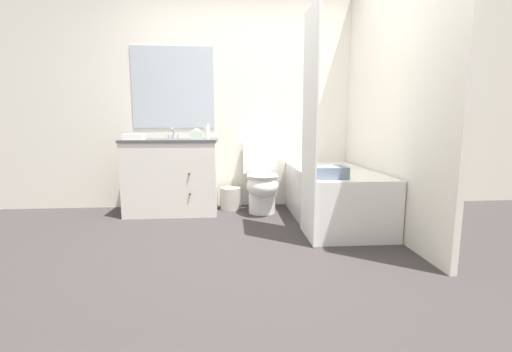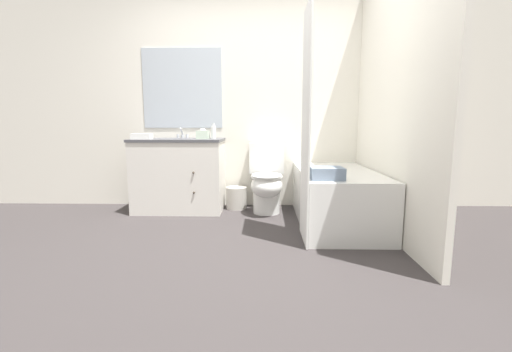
{
  "view_description": "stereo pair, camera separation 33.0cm",
  "coord_description": "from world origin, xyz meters",
  "px_view_note": "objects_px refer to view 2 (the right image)",
  "views": [
    {
      "loc": [
        -0.14,
        -2.53,
        1.0
      ],
      "look_at": [
        0.11,
        0.73,
        0.5
      ],
      "focal_mm": 24.0,
      "sensor_mm": 36.0,
      "label": 1
    },
    {
      "loc": [
        0.19,
        -2.54,
        1.0
      ],
      "look_at": [
        0.11,
        0.73,
        0.5
      ],
      "focal_mm": 24.0,
      "sensor_mm": 36.0,
      "label": 2
    }
  ],
  "objects_px": {
    "vanity_cabinet": "(179,174)",
    "bathtub": "(336,197)",
    "toilet": "(267,181)",
    "soap_dispenser": "(213,132)",
    "wastebasket": "(236,198)",
    "tissue_box": "(203,135)",
    "hand_towel_folded": "(142,136)",
    "sink_faucet": "(182,135)",
    "bath_towel_folded": "(327,173)"
  },
  "relations": [
    {
      "from": "bath_towel_folded",
      "to": "sink_faucet",
      "type": "bearing_deg",
      "value": 141.29
    },
    {
      "from": "soap_dispenser",
      "to": "hand_towel_folded",
      "type": "xyz_separation_m",
      "value": [
        -0.76,
        -0.15,
        -0.05
      ]
    },
    {
      "from": "toilet",
      "to": "soap_dispenser",
      "type": "height_order",
      "value": "soap_dispenser"
    },
    {
      "from": "bathtub",
      "to": "toilet",
      "type": "bearing_deg",
      "value": 149.37
    },
    {
      "from": "tissue_box",
      "to": "vanity_cabinet",
      "type": "bearing_deg",
      "value": 174.32
    },
    {
      "from": "bathtub",
      "to": "vanity_cabinet",
      "type": "bearing_deg",
      "value": 164.4
    },
    {
      "from": "vanity_cabinet",
      "to": "bath_towel_folded",
      "type": "bearing_deg",
      "value": -33.73
    },
    {
      "from": "hand_towel_folded",
      "to": "sink_faucet",
      "type": "bearing_deg",
      "value": 44.75
    },
    {
      "from": "toilet",
      "to": "soap_dispenser",
      "type": "distance_m",
      "value": 0.82
    },
    {
      "from": "vanity_cabinet",
      "to": "bathtub",
      "type": "relative_size",
      "value": 0.67
    },
    {
      "from": "wastebasket",
      "to": "bath_towel_folded",
      "type": "xyz_separation_m",
      "value": [
        0.86,
        -1.1,
        0.46
      ]
    },
    {
      "from": "toilet",
      "to": "tissue_box",
      "type": "xyz_separation_m",
      "value": [
        -0.72,
        0.03,
        0.52
      ]
    },
    {
      "from": "vanity_cabinet",
      "to": "hand_towel_folded",
      "type": "xyz_separation_m",
      "value": [
        -0.36,
        -0.16,
        0.44
      ]
    },
    {
      "from": "wastebasket",
      "to": "tissue_box",
      "type": "distance_m",
      "value": 0.84
    },
    {
      "from": "vanity_cabinet",
      "to": "hand_towel_folded",
      "type": "relative_size",
      "value": 4.79
    },
    {
      "from": "vanity_cabinet",
      "to": "toilet",
      "type": "height_order",
      "value": "vanity_cabinet"
    },
    {
      "from": "sink_faucet",
      "to": "wastebasket",
      "type": "relative_size",
      "value": 0.55
    },
    {
      "from": "sink_faucet",
      "to": "bathtub",
      "type": "bearing_deg",
      "value": -21.66
    },
    {
      "from": "vanity_cabinet",
      "to": "tissue_box",
      "type": "bearing_deg",
      "value": -5.68
    },
    {
      "from": "bathtub",
      "to": "hand_towel_folded",
      "type": "relative_size",
      "value": 7.16
    },
    {
      "from": "soap_dispenser",
      "to": "bath_towel_folded",
      "type": "xyz_separation_m",
      "value": [
        1.1,
        -1.01,
        -0.32
      ]
    },
    {
      "from": "sink_faucet",
      "to": "hand_towel_folded",
      "type": "xyz_separation_m",
      "value": [
        -0.36,
        -0.36,
        -0.0
      ]
    },
    {
      "from": "sink_faucet",
      "to": "wastebasket",
      "type": "bearing_deg",
      "value": -9.85
    },
    {
      "from": "wastebasket",
      "to": "tissue_box",
      "type": "height_order",
      "value": "tissue_box"
    },
    {
      "from": "bathtub",
      "to": "bath_towel_folded",
      "type": "xyz_separation_m",
      "value": [
        -0.2,
        -0.53,
        0.32
      ]
    },
    {
      "from": "tissue_box",
      "to": "bath_towel_folded",
      "type": "distance_m",
      "value": 1.59
    },
    {
      "from": "vanity_cabinet",
      "to": "soap_dispenser",
      "type": "height_order",
      "value": "soap_dispenser"
    },
    {
      "from": "sink_faucet",
      "to": "soap_dispenser",
      "type": "height_order",
      "value": "soap_dispenser"
    },
    {
      "from": "bath_towel_folded",
      "to": "soap_dispenser",
      "type": "bearing_deg",
      "value": 137.68
    },
    {
      "from": "tissue_box",
      "to": "soap_dispenser",
      "type": "bearing_deg",
      "value": 13.15
    },
    {
      "from": "vanity_cabinet",
      "to": "hand_towel_folded",
      "type": "distance_m",
      "value": 0.59
    },
    {
      "from": "vanity_cabinet",
      "to": "bathtub",
      "type": "height_order",
      "value": "vanity_cabinet"
    },
    {
      "from": "bathtub",
      "to": "wastebasket",
      "type": "height_order",
      "value": "bathtub"
    },
    {
      "from": "vanity_cabinet",
      "to": "wastebasket",
      "type": "xyz_separation_m",
      "value": [
        0.65,
        0.09,
        -0.3
      ]
    },
    {
      "from": "vanity_cabinet",
      "to": "soap_dispenser",
      "type": "distance_m",
      "value": 0.63
    },
    {
      "from": "toilet",
      "to": "wastebasket",
      "type": "relative_size",
      "value": 3.01
    },
    {
      "from": "bathtub",
      "to": "soap_dispenser",
      "type": "bearing_deg",
      "value": 159.98
    },
    {
      "from": "soap_dispenser",
      "to": "hand_towel_folded",
      "type": "distance_m",
      "value": 0.78
    },
    {
      "from": "bath_towel_folded",
      "to": "hand_towel_folded",
      "type": "bearing_deg",
      "value": 155.51
    },
    {
      "from": "vanity_cabinet",
      "to": "wastebasket",
      "type": "bearing_deg",
      "value": 7.79
    },
    {
      "from": "toilet",
      "to": "bathtub",
      "type": "distance_m",
      "value": 0.82
    },
    {
      "from": "bathtub",
      "to": "bath_towel_folded",
      "type": "relative_size",
      "value": 5.46
    },
    {
      "from": "sink_faucet",
      "to": "tissue_box",
      "type": "bearing_deg",
      "value": -38.72
    },
    {
      "from": "toilet",
      "to": "hand_towel_folded",
      "type": "distance_m",
      "value": 1.46
    },
    {
      "from": "tissue_box",
      "to": "bathtub",
      "type": "bearing_deg",
      "value": -17.51
    },
    {
      "from": "toilet",
      "to": "bath_towel_folded",
      "type": "bearing_deg",
      "value": -62.07
    },
    {
      "from": "sink_faucet",
      "to": "soap_dispenser",
      "type": "distance_m",
      "value": 0.45
    },
    {
      "from": "vanity_cabinet",
      "to": "tissue_box",
      "type": "height_order",
      "value": "tissue_box"
    },
    {
      "from": "wastebasket",
      "to": "bath_towel_folded",
      "type": "height_order",
      "value": "bath_towel_folded"
    },
    {
      "from": "vanity_cabinet",
      "to": "toilet",
      "type": "xyz_separation_m",
      "value": [
        1.01,
        -0.06,
        -0.07
      ]
    }
  ]
}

